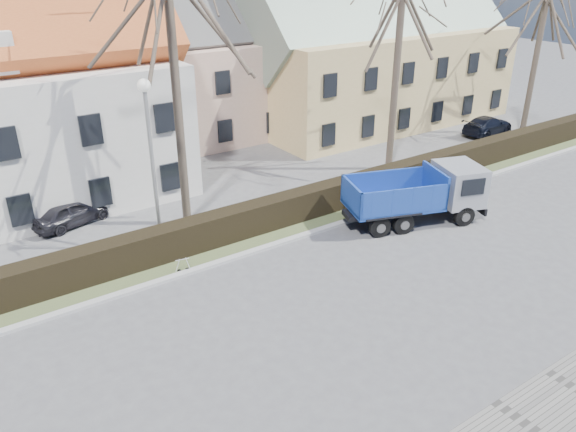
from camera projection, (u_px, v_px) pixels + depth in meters
ground at (348, 298)px, 19.26m from camera, size 120.00×120.00×0.00m
curb_far at (274, 244)px, 22.66m from camera, size 80.00×0.30×0.12m
grass_strip at (254, 230)px, 23.85m from camera, size 80.00×3.00×0.10m
hedge at (256, 219)px, 23.45m from camera, size 60.00×0.90×1.30m
building_pink at (191, 73)px, 34.48m from camera, size 10.80×8.80×8.00m
building_yellow at (371, 56)px, 38.26m from camera, size 18.80×10.80×8.50m
tree_1 at (175, 78)px, 21.85m from camera, size 9.20×9.20×12.65m
tree_2 at (397, 66)px, 28.33m from camera, size 8.00×8.00×11.00m
tree_3 at (537, 50)px, 34.57m from camera, size 7.60×7.60×10.45m
dump_truck at (410, 196)px, 24.14m from camera, size 6.69×4.23×2.51m
streetlight at (153, 168)px, 21.04m from camera, size 0.53×0.53×6.84m
cart_frame at (177, 266)px, 20.61m from camera, size 0.77×0.53×0.64m
parked_car_a at (71, 212)px, 24.24m from camera, size 3.72×2.30×1.18m
parked_car_b at (488, 125)px, 36.22m from camera, size 4.11×1.97×1.15m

